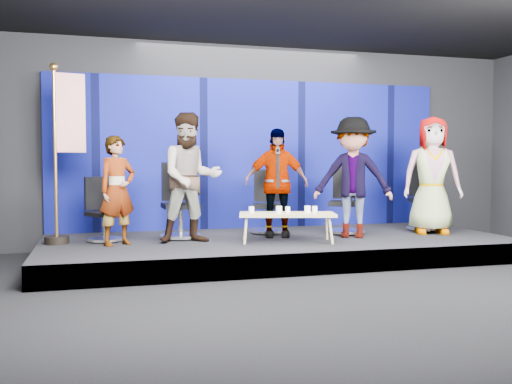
% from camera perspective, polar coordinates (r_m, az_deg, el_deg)
% --- Properties ---
extents(ground, '(10.00, 10.00, 0.00)m').
position_cam_1_polar(ground, '(6.52, 9.21, -9.95)').
color(ground, black).
rests_on(ground, ground).
extents(room_walls, '(10.02, 8.02, 3.51)m').
position_cam_1_polar(room_walls, '(6.43, 9.40, 11.66)').
color(room_walls, black).
rests_on(room_walls, ground).
extents(riser, '(7.00, 3.00, 0.30)m').
position_cam_1_polar(riser, '(8.78, 2.28, -5.56)').
color(riser, black).
rests_on(riser, ground).
extents(backdrop, '(7.00, 0.08, 2.60)m').
position_cam_1_polar(backdrop, '(10.08, -0.27, 3.81)').
color(backdrop, '#060A4F').
rests_on(backdrop, riser).
extents(chair_a, '(0.72, 0.72, 0.94)m').
position_cam_1_polar(chair_a, '(8.63, -15.05, -2.74)').
color(chair_a, silver).
rests_on(chair_a, riser).
extents(panelist_a, '(0.66, 0.59, 1.53)m').
position_cam_1_polar(panelist_a, '(8.14, -13.70, 0.14)').
color(panelist_a, black).
rests_on(panelist_a, riser).
extents(chair_b, '(0.67, 0.67, 1.15)m').
position_cam_1_polar(chair_b, '(8.75, -7.64, -2.12)').
color(chair_b, silver).
rests_on(chair_b, riser).
extents(panelist_b, '(0.93, 0.74, 1.87)m').
position_cam_1_polar(panelist_b, '(8.24, -6.56, 1.44)').
color(panelist_b, black).
rests_on(panelist_b, riser).
extents(chair_c, '(0.71, 0.71, 1.04)m').
position_cam_1_polar(chair_c, '(9.32, 1.14, -2.03)').
color(chair_c, silver).
rests_on(chair_c, riser).
extents(panelist_c, '(1.05, 0.63, 1.68)m').
position_cam_1_polar(panelist_c, '(8.81, 2.02, 0.92)').
color(panelist_c, black).
rests_on(panelist_c, riser).
extents(chair_d, '(0.88, 0.88, 1.14)m').
position_cam_1_polar(chair_d, '(9.38, 8.98, -1.82)').
color(chair_d, silver).
rests_on(chair_d, riser).
extents(panelist_d, '(1.38, 1.19, 1.85)m').
position_cam_1_polar(panelist_d, '(8.86, 9.67, 1.45)').
color(panelist_d, black).
rests_on(panelist_d, riser).
extents(chair_e, '(0.85, 0.85, 1.17)m').
position_cam_1_polar(chair_e, '(10.18, 16.59, -1.48)').
color(chair_e, silver).
rests_on(chair_e, riser).
extents(panelist_e, '(1.08, 0.89, 1.89)m').
position_cam_1_polar(panelist_e, '(9.65, 17.20, 1.61)').
color(panelist_e, black).
rests_on(panelist_e, riser).
extents(coffee_table, '(1.48, 0.92, 0.42)m').
position_cam_1_polar(coffee_table, '(8.26, 3.14, -2.34)').
color(coffee_table, tan).
rests_on(coffee_table, riser).
extents(mug_a, '(0.08, 0.08, 0.09)m').
position_cam_1_polar(mug_a, '(8.25, -0.46, -1.78)').
color(mug_a, white).
rests_on(mug_a, coffee_table).
extents(mug_b, '(0.09, 0.09, 0.10)m').
position_cam_1_polar(mug_b, '(8.20, 2.32, -1.77)').
color(mug_b, white).
rests_on(mug_b, coffee_table).
extents(mug_c, '(0.07, 0.07, 0.09)m').
position_cam_1_polar(mug_c, '(8.34, 3.19, -1.76)').
color(mug_c, white).
rests_on(mug_c, coffee_table).
extents(mug_d, '(0.09, 0.09, 0.10)m').
position_cam_1_polar(mug_d, '(8.27, 5.17, -1.74)').
color(mug_d, white).
rests_on(mug_d, coffee_table).
extents(mug_e, '(0.08, 0.08, 0.09)m').
position_cam_1_polar(mug_e, '(8.38, 5.89, -1.73)').
color(mug_e, white).
rests_on(mug_e, coffee_table).
extents(flag_stand, '(0.58, 0.34, 2.55)m').
position_cam_1_polar(flag_stand, '(8.53, -18.58, 4.13)').
color(flag_stand, black).
rests_on(flag_stand, riser).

